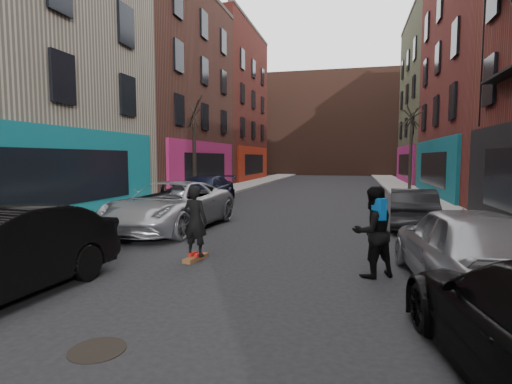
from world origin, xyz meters
The scene contains 14 objects.
sidewalk_left centered at (-6.25, 30.00, 0.07)m, with size 2.50×84.00×0.13m, color gray.
sidewalk_right centered at (6.25, 30.00, 0.07)m, with size 2.50×84.00×0.13m, color gray.
buildings_left centered at (-13.50, 16.00, 8.25)m, with size 12.00×56.00×16.50m, color #511B17.
building_far centered at (0.00, 56.00, 7.00)m, with size 40.00×10.00×14.00m, color #47281E.
tree_left_far centered at (-6.20, 18.00, 3.38)m, with size 2.00×2.00×6.50m, color black, non-canonical shape.
tree_right_far centered at (6.20, 24.00, 3.53)m, with size 2.00×2.00×6.80m, color black, non-canonical shape.
parked_left_far centered at (-3.30, 8.84, 0.80)m, with size 2.64×5.73×1.59m, color #989AA1.
parked_left_end centered at (-4.60, 15.15, 0.74)m, with size 2.07×5.08×1.47m, color black.
parked_right_far centered at (4.60, 4.42, 0.79)m, with size 1.86×4.61×1.57m, color gray.
parked_right_end centered at (4.60, 11.01, 0.67)m, with size 1.42×4.06×1.34m, color black.
skateboard centered at (-0.94, 5.21, 0.05)m, with size 0.22×0.80×0.10m, color brown.
skateboarder centered at (-0.94, 5.21, 0.93)m, with size 0.60×0.40×1.65m, color black.
pedestrian centered at (3.00, 4.83, 0.92)m, with size 1.12×1.06×1.82m.
manhole centered at (-0.46, 0.82, 0.01)m, with size 0.70×0.70×0.01m, color black.
Camera 1 is at (2.58, -3.36, 2.39)m, focal length 28.00 mm.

